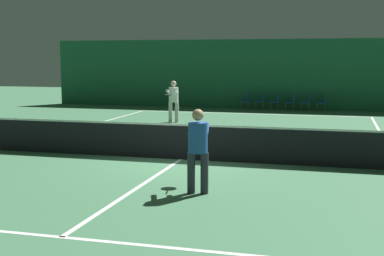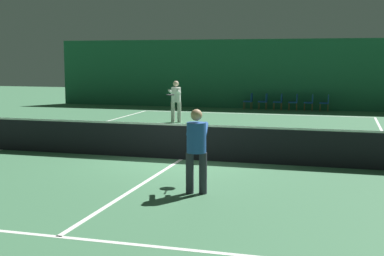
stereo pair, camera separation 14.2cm
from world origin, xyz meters
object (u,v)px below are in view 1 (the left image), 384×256
at_px(player_far, 173,98).
at_px(courtside_chair_3, 291,101).
at_px(courtside_chair_1, 261,100).
at_px(courtside_chair_4, 307,101).
at_px(courtside_chair_5, 322,102).
at_px(tennis_net, 181,140).
at_px(courtside_chair_2, 276,101).
at_px(courtside_chair_0, 246,100).
at_px(player_near, 198,144).

bearing_deg(player_far, courtside_chair_3, 141.17).
distance_m(courtside_chair_1, courtside_chair_3, 1.54).
height_order(courtside_chair_4, courtside_chair_5, same).
distance_m(courtside_chair_1, courtside_chair_4, 2.31).
distance_m(tennis_net, courtside_chair_5, 14.44).
bearing_deg(courtside_chair_1, courtside_chair_2, 90.00).
bearing_deg(courtside_chair_0, courtside_chair_3, 90.00).
distance_m(tennis_net, courtside_chair_0, 14.08).
bearing_deg(courtside_chair_4, courtside_chair_2, -90.00).
bearing_deg(courtside_chair_1, courtside_chair_5, 90.00).
height_order(courtside_chair_0, courtside_chair_2, same).
bearing_deg(player_far, courtside_chair_4, 136.67).
xyz_separation_m(player_far, courtside_chair_5, (5.85, 6.35, -0.52)).
bearing_deg(courtside_chair_4, courtside_chair_3, -90.00).
xyz_separation_m(courtside_chair_1, courtside_chair_5, (3.08, 0.00, 0.00)).
height_order(player_near, courtside_chair_4, player_near).
height_order(tennis_net, player_near, player_near).
relative_size(player_far, courtside_chair_5, 2.05).
relative_size(player_far, courtside_chair_3, 2.05).
relative_size(tennis_net, player_far, 6.96).
relative_size(tennis_net, player_near, 7.11).
height_order(player_near, courtside_chair_2, player_near).
relative_size(player_far, courtside_chair_0, 2.05).
distance_m(player_far, courtside_chair_3, 7.69).
distance_m(player_near, courtside_chair_3, 17.37).
height_order(player_far, courtside_chair_3, player_far).
bearing_deg(courtside_chair_0, player_far, -17.44).
bearing_deg(tennis_net, player_far, 108.52).
distance_m(player_near, courtside_chair_0, 17.47).
bearing_deg(tennis_net, courtside_chair_1, 89.25).
bearing_deg(courtside_chair_4, player_far, -38.63).
bearing_deg(player_far, courtside_chair_0, 157.86).
bearing_deg(courtside_chair_0, courtside_chair_4, 90.00).
xyz_separation_m(player_near, courtside_chair_4, (1.17, 17.36, -0.50)).
xyz_separation_m(player_near, courtside_chair_1, (-1.14, 17.36, -0.50)).
bearing_deg(courtside_chair_0, tennis_net, 2.39).
relative_size(player_near, courtside_chair_0, 2.01).
bearing_deg(player_near, courtside_chair_0, -4.72).
bearing_deg(courtside_chair_4, player_near, -3.87).
relative_size(courtside_chair_2, courtside_chair_5, 1.00).
bearing_deg(courtside_chair_3, courtside_chair_4, 90.00).
distance_m(courtside_chair_1, courtside_chair_2, 0.77).
height_order(player_far, courtside_chair_2, player_far).
distance_m(tennis_net, courtside_chair_4, 14.29).
xyz_separation_m(courtside_chair_4, courtside_chair_5, (0.77, 0.00, 0.00)).
relative_size(courtside_chair_0, courtside_chair_5, 1.00).
relative_size(tennis_net, courtside_chair_2, 14.29).
bearing_deg(courtside_chair_3, courtside_chair_1, -90.00).
height_order(player_near, player_far, player_far).
distance_m(courtside_chair_0, courtside_chair_4, 3.08).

